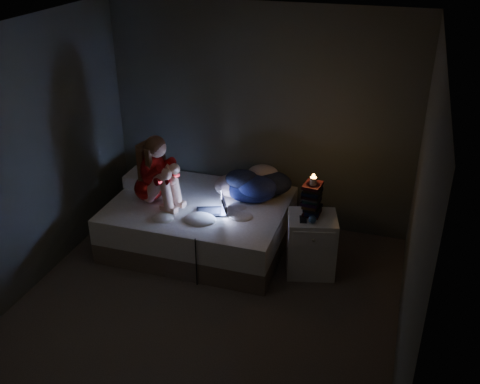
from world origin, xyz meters
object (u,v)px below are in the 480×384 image
at_px(nightstand, 311,244).
at_px(candle, 313,182).
at_px(phone, 302,218).
at_px(bed, 200,224).
at_px(woman, 148,168).
at_px(laptop, 211,203).

height_order(nightstand, candle, candle).
distance_m(candle, phone, 0.39).
bearing_deg(bed, woman, -166.55).
xyz_separation_m(bed, laptop, (0.21, -0.16, 0.38)).
bearing_deg(laptop, nightstand, -19.33).
bearing_deg(candle, woman, -178.74).
distance_m(laptop, candle, 1.14).
bearing_deg(candle, phone, -122.32).
bearing_deg(laptop, phone, -22.88).
height_order(bed, nightstand, nightstand).
bearing_deg(woman, phone, 9.23).
height_order(nightstand, phone, phone).
distance_m(nightstand, phone, 0.36).
distance_m(laptop, phone, 1.00).
height_order(woman, phone, woman).
relative_size(laptop, phone, 2.33).
xyz_separation_m(candle, phone, (-0.07, -0.12, -0.36)).
relative_size(bed, woman, 2.38).
relative_size(laptop, nightstand, 0.50).
xyz_separation_m(woman, nightstand, (1.84, -0.01, -0.61)).
relative_size(bed, laptop, 5.93).
relative_size(woman, laptop, 2.49).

